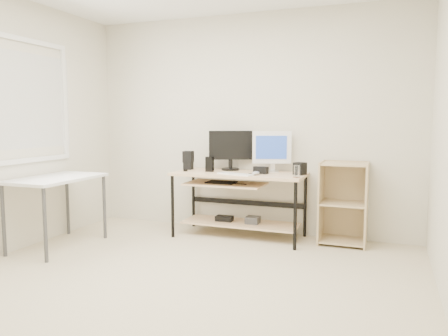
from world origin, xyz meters
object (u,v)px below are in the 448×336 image
(desk, at_px, (237,191))
(audio_controller, at_px, (210,164))
(black_monitor, at_px, (230,148))
(white_imac, at_px, (272,148))
(shelf_unit, at_px, (344,203))
(side_table, at_px, (56,185))

(desk, height_order, audio_controller, audio_controller)
(desk, xyz_separation_m, black_monitor, (-0.16, 0.20, 0.48))
(black_monitor, bearing_deg, desk, -75.97)
(white_imac, height_order, audio_controller, white_imac)
(black_monitor, bearing_deg, white_imac, -26.07)
(shelf_unit, xyz_separation_m, white_imac, (-0.82, 0.02, 0.57))
(shelf_unit, xyz_separation_m, black_monitor, (-1.33, 0.04, 0.57))
(shelf_unit, distance_m, audio_controller, 1.56)
(desk, relative_size, black_monitor, 3.05)
(shelf_unit, xyz_separation_m, audio_controller, (-1.50, -0.20, 0.39))
(audio_controller, bearing_deg, side_table, -137.97)
(side_table, height_order, shelf_unit, shelf_unit)
(audio_controller, bearing_deg, desk, 10.38)
(side_table, xyz_separation_m, black_monitor, (1.50, 1.26, 0.35))
(desk, distance_m, black_monitor, 0.54)
(shelf_unit, bearing_deg, side_table, -156.67)
(black_monitor, relative_size, white_imac, 1.04)
(desk, height_order, side_table, same)
(white_imac, bearing_deg, side_table, -167.62)
(black_monitor, xyz_separation_m, audio_controller, (-0.17, -0.24, -0.18))
(side_table, bearing_deg, shelf_unit, 23.33)
(white_imac, bearing_deg, audio_controller, 178.17)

